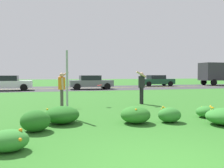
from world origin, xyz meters
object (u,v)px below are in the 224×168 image
at_px(sign_post_near_path, 67,84).
at_px(person_thrower_orange_shirt, 62,86).
at_px(person_catcher_dark_shirt, 141,85).
at_px(car_white_center_left, 7,83).
at_px(car_gray_center_right, 91,82).
at_px(box_truck_navy, 222,73).
at_px(frisbee_red, 99,85).
at_px(car_dark_green_rightmost, 157,80).

distance_m(sign_post_near_path, person_thrower_orange_shirt, 2.90).
distance_m(person_catcher_dark_shirt, car_white_center_left, 15.55).
bearing_deg(sign_post_near_path, car_white_center_left, 105.32).
relative_size(car_gray_center_right, box_truck_navy, 0.67).
distance_m(frisbee_red, car_white_center_left, 14.57).
bearing_deg(car_dark_green_rightmost, box_truck_navy, -0.00).
height_order(car_dark_green_rightmost, box_truck_navy, box_truck_navy).
bearing_deg(box_truck_navy, car_white_center_left, -171.32).
height_order(frisbee_red, car_gray_center_right, car_gray_center_right).
xyz_separation_m(frisbee_red, car_white_center_left, (-6.18, 13.20, -0.28)).
height_order(person_thrower_orange_shirt, car_white_center_left, person_thrower_orange_shirt).
height_order(person_catcher_dark_shirt, car_white_center_left, person_catcher_dark_shirt).
bearing_deg(frisbee_red, person_thrower_orange_shirt, 175.42).
bearing_deg(person_catcher_dark_shirt, sign_post_near_path, -144.68).
xyz_separation_m(person_catcher_dark_shirt, car_white_center_left, (-8.49, 13.02, -0.27)).
xyz_separation_m(sign_post_near_path, person_thrower_orange_shirt, (-0.01, 2.89, -0.23)).
bearing_deg(frisbee_red, sign_post_near_path, -123.39).
relative_size(frisbee_red, car_gray_center_right, 0.05).
bearing_deg(frisbee_red, car_white_center_left, 115.09).
bearing_deg(car_dark_green_rightmost, person_thrower_orange_shirt, -127.83).
bearing_deg(frisbee_red, person_catcher_dark_shirt, 4.23).
bearing_deg(person_catcher_dark_shirt, person_thrower_orange_shirt, -179.66).
bearing_deg(car_white_center_left, person_thrower_orange_shirt, -71.54).
height_order(car_white_center_left, box_truck_navy, box_truck_navy).
bearing_deg(car_white_center_left, person_catcher_dark_shirt, -56.92).
distance_m(person_catcher_dark_shirt, frisbee_red, 2.31).
xyz_separation_m(car_gray_center_right, box_truck_navy, (19.99, 4.29, 1.06)).
distance_m(car_dark_green_rightmost, box_truck_navy, 10.36).
xyz_separation_m(person_catcher_dark_shirt, frisbee_red, (-2.31, -0.17, 0.01)).
height_order(sign_post_near_path, car_dark_green_rightmost, sign_post_near_path).
height_order(car_gray_center_right, box_truck_navy, box_truck_navy).
bearing_deg(person_catcher_dark_shirt, car_gray_center_right, 91.52).
height_order(frisbee_red, car_dark_green_rightmost, car_dark_green_rightmost).
xyz_separation_m(person_catcher_dark_shirt, car_dark_green_rightmost, (9.34, 17.32, -0.27)).
bearing_deg(person_thrower_orange_shirt, frisbee_red, -4.58).
height_order(car_white_center_left, car_dark_green_rightmost, same).
xyz_separation_m(car_white_center_left, car_dark_green_rightmost, (17.82, 4.29, 0.00)).
bearing_deg(car_white_center_left, car_gray_center_right, 0.00).
xyz_separation_m(person_thrower_orange_shirt, car_dark_green_rightmost, (13.47, 17.34, -0.25)).
xyz_separation_m(sign_post_near_path, person_catcher_dark_shirt, (4.12, 2.92, -0.20)).
relative_size(person_catcher_dark_shirt, frisbee_red, 7.38).
xyz_separation_m(sign_post_near_path, car_white_center_left, (-4.37, 15.94, -0.48)).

